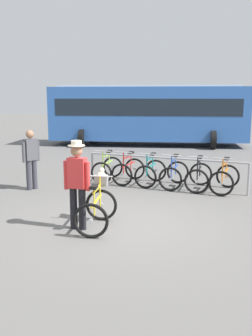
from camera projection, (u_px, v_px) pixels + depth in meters
The scene contains 12 objects.
ground_plane at pixel (120, 224), 7.62m from camera, with size 80.00×80.00×0.00m, color #605E5B.
bike_rack_rail at pixel (164, 163), 10.55m from camera, with size 4.61×0.27×0.88m.
racked_bike_lime at pixel (107, 169), 11.49m from camera, with size 0.72×1.13×0.97m.
racked_bike_red at pixel (129, 170), 11.22m from camera, with size 0.70×1.11×0.97m.
racked_bike_teal at pixel (151, 172), 10.95m from camera, with size 0.67×1.10×0.97m.
racked_bike_blue at pixel (174, 174), 10.68m from camera, with size 0.68×1.13×0.98m.
racked_bike_black at pixel (199, 176), 10.41m from camera, with size 0.72×1.14×0.97m.
racked_bike_orange at pixel (225, 178), 10.14m from camera, with size 0.73×1.15×0.97m.
featured_bicycle at pixel (98, 203), 7.39m from camera, with size 0.89×1.25×1.09m.
person_with_featured_bike at pixel (77, 181), 7.18m from camera, with size 0.53×0.32×1.72m.
pedestrian_with_backpack at pixel (30, 156), 10.32m from camera, with size 0.42×0.49×1.64m.
bus_distant at pixel (148, 112), 19.69m from camera, with size 10.31×4.92×3.08m.
Camera 1 is at (2.66, -6.77, 2.54)m, focal length 40.44 mm.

